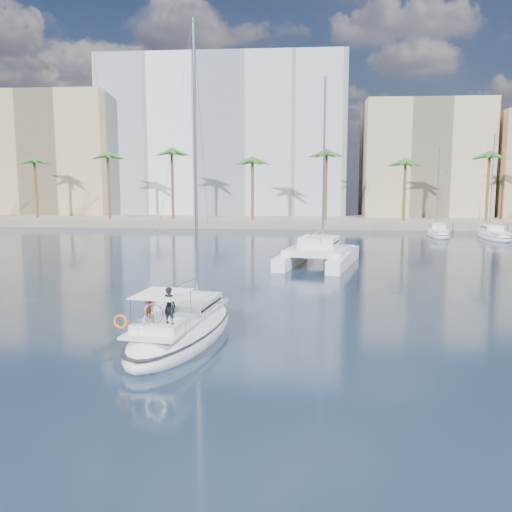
# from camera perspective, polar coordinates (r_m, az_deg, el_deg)

# --- Properties ---
(ground) EXTENTS (160.00, 160.00, 0.00)m
(ground) POSITION_cam_1_polar(r_m,az_deg,el_deg) (30.77, -0.75, -7.08)
(ground) COLOR black
(ground) RESTS_ON ground
(quay) EXTENTS (120.00, 14.00, 1.20)m
(quay) POSITION_cam_1_polar(r_m,az_deg,el_deg) (90.87, 3.40, 3.46)
(quay) COLOR gray
(quay) RESTS_ON ground
(building_modern) EXTENTS (42.00, 16.00, 28.00)m
(building_modern) POSITION_cam_1_polar(r_m,az_deg,el_deg) (103.79, -3.06, 11.46)
(building_modern) COLOR white
(building_modern) RESTS_ON ground
(building_tan_left) EXTENTS (22.00, 14.00, 22.00)m
(building_tan_left) POSITION_cam_1_polar(r_m,az_deg,el_deg) (108.42, -19.48, 9.28)
(building_tan_left) COLOR tan
(building_tan_left) RESTS_ON ground
(building_beige) EXTENTS (20.00, 14.00, 20.00)m
(building_beige) POSITION_cam_1_polar(r_m,az_deg,el_deg) (101.28, 16.33, 8.96)
(building_beige) COLOR tan
(building_beige) RESTS_ON ground
(palm_left) EXTENTS (3.60, 3.60, 12.30)m
(palm_left) POSITION_cam_1_polar(r_m,az_deg,el_deg) (94.19, -18.07, 9.14)
(palm_left) COLOR brown
(palm_left) RESTS_ON ground
(palm_centre) EXTENTS (3.60, 3.60, 12.30)m
(palm_centre) POSITION_cam_1_polar(r_m,az_deg,el_deg) (86.59, 3.36, 9.64)
(palm_centre) COLOR brown
(palm_centre) RESTS_ON ground
(main_sloop) EXTENTS (5.08, 11.55, 16.57)m
(main_sloop) POSITION_cam_1_polar(r_m,az_deg,el_deg) (28.54, -7.41, -7.30)
(main_sloop) COLOR white
(main_sloop) RESTS_ON ground
(catamaran) EXTENTS (8.04, 12.44, 16.81)m
(catamaran) POSITION_cam_1_polar(r_m,az_deg,el_deg) (51.79, 6.27, 0.42)
(catamaran) COLOR white
(catamaran) RESTS_ON ground
(seagull) EXTENTS (1.19, 0.51, 0.22)m
(seagull) POSITION_cam_1_polar(r_m,az_deg,el_deg) (32.52, -5.97, -4.54)
(seagull) COLOR silver
(seagull) RESTS_ON ground
(moored_yacht_a) EXTENTS (3.37, 9.52, 11.90)m
(moored_yacht_a) POSITION_cam_1_polar(r_m,az_deg,el_deg) (78.75, 17.72, 1.91)
(moored_yacht_a) COLOR white
(moored_yacht_a) RESTS_ON ground
(moored_yacht_b) EXTENTS (3.32, 10.83, 13.72)m
(moored_yacht_b) POSITION_cam_1_polar(r_m,az_deg,el_deg) (78.48, 22.67, 1.65)
(moored_yacht_b) COLOR white
(moored_yacht_b) RESTS_ON ground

